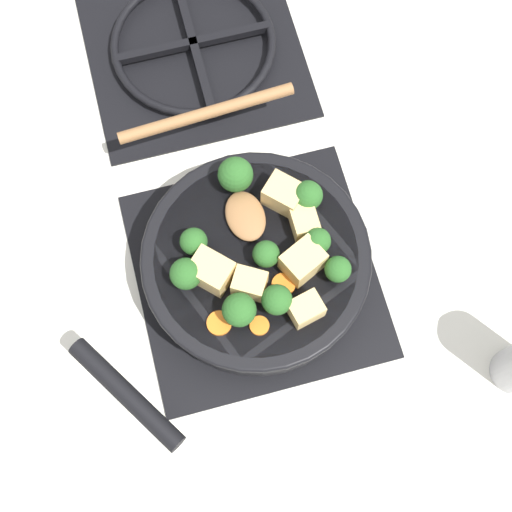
# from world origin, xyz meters

# --- Properties ---
(ground_plane) EXTENTS (2.40, 2.40, 0.00)m
(ground_plane) POSITION_xyz_m (0.00, 0.00, 0.00)
(ground_plane) COLOR silver
(front_burner_grate) EXTENTS (0.31, 0.31, 0.03)m
(front_burner_grate) POSITION_xyz_m (0.00, 0.00, 0.01)
(front_burner_grate) COLOR black
(front_burner_grate) RESTS_ON ground_plane
(rear_burner_grate) EXTENTS (0.31, 0.31, 0.03)m
(rear_burner_grate) POSITION_xyz_m (0.00, 0.36, 0.01)
(rear_burner_grate) COLOR black
(rear_burner_grate) RESTS_ON ground_plane
(skillet_pan) EXTENTS (0.39, 0.34, 0.05)m
(skillet_pan) POSITION_xyz_m (-0.00, -0.00, 0.06)
(skillet_pan) COLOR black
(skillet_pan) RESTS_ON front_burner_grate
(wooden_spoon) EXTENTS (0.24, 0.20, 0.02)m
(wooden_spoon) POSITION_xyz_m (-0.01, 0.14, 0.09)
(wooden_spoon) COLOR olive
(wooden_spoon) RESTS_ON skillet_pan
(tofu_cube_center_large) EXTENTS (0.03, 0.04, 0.03)m
(tofu_cube_center_large) POSITION_xyz_m (0.07, 0.02, 0.10)
(tofu_cube_center_large) COLOR #DBB770
(tofu_cube_center_large) RESTS_ON skillet_pan
(tofu_cube_near_handle) EXTENTS (0.04, 0.04, 0.03)m
(tofu_cube_near_handle) POSITION_xyz_m (0.04, -0.08, 0.10)
(tofu_cube_near_handle) COLOR #DBB770
(tofu_cube_near_handle) RESTS_ON skillet_pan
(tofu_cube_east_chunk) EXTENTS (0.06, 0.06, 0.04)m
(tofu_cube_east_chunk) POSITION_xyz_m (-0.06, -0.01, 0.10)
(tofu_cube_east_chunk) COLOR #DBB770
(tofu_cube_east_chunk) RESTS_ON skillet_pan
(tofu_cube_west_chunk) EXTENTS (0.06, 0.06, 0.04)m
(tofu_cube_west_chunk) POSITION_xyz_m (0.05, 0.06, 0.10)
(tofu_cube_west_chunk) COLOR #DBB770
(tofu_cube_west_chunk) RESTS_ON skillet_pan
(tofu_cube_back_piece) EXTENTS (0.06, 0.05, 0.04)m
(tofu_cube_back_piece) POSITION_xyz_m (0.05, -0.03, 0.10)
(tofu_cube_back_piece) COLOR #DBB770
(tofu_cube_back_piece) RESTS_ON skillet_pan
(tofu_cube_front_piece) EXTENTS (0.05, 0.05, 0.03)m
(tofu_cube_front_piece) POSITION_xyz_m (-0.02, -0.04, 0.10)
(tofu_cube_front_piece) COLOR #DBB770
(tofu_cube_front_piece) RESTS_ON skillet_pan
(broccoli_floret_near_spoon) EXTENTS (0.03, 0.03, 0.04)m
(broccoli_floret_near_spoon) POSITION_xyz_m (-0.07, 0.03, 0.10)
(broccoli_floret_near_spoon) COLOR #709956
(broccoli_floret_near_spoon) RESTS_ON skillet_pan
(broccoli_floret_center_top) EXTENTS (0.03, 0.03, 0.04)m
(broccoli_floret_center_top) POSITION_xyz_m (0.09, -0.05, 0.10)
(broccoli_floret_center_top) COLOR #709956
(broccoli_floret_center_top) RESTS_ON skillet_pan
(broccoli_floret_east_rim) EXTENTS (0.03, 0.03, 0.04)m
(broccoli_floret_east_rim) POSITION_xyz_m (0.01, -0.01, 0.10)
(broccoli_floret_east_rim) COLOR #709956
(broccoli_floret_east_rim) RESTS_ON skillet_pan
(broccoli_floret_west_rim) EXTENTS (0.04, 0.04, 0.05)m
(broccoli_floret_west_rim) POSITION_xyz_m (-0.00, 0.10, 0.11)
(broccoli_floret_west_rim) COLOR #709956
(broccoli_floret_west_rim) RESTS_ON skillet_pan
(broccoli_floret_north_edge) EXTENTS (0.04, 0.04, 0.05)m
(broccoli_floret_north_edge) POSITION_xyz_m (-0.04, -0.07, 0.11)
(broccoli_floret_north_edge) COLOR #709956
(broccoli_floret_north_edge) RESTS_ON skillet_pan
(broccoli_floret_south_cluster) EXTENTS (0.04, 0.04, 0.04)m
(broccoli_floret_south_cluster) POSITION_xyz_m (0.01, -0.07, 0.11)
(broccoli_floret_south_cluster) COLOR #709956
(broccoli_floret_south_cluster) RESTS_ON skillet_pan
(broccoli_floret_mid_floret) EXTENTS (0.04, 0.04, 0.04)m
(broccoli_floret_mid_floret) POSITION_xyz_m (0.08, 0.05, 0.11)
(broccoli_floret_mid_floret) COLOR #709956
(broccoli_floret_mid_floret) RESTS_ON skillet_pan
(broccoli_floret_small_inner) EXTENTS (0.04, 0.04, 0.05)m
(broccoli_floret_small_inner) POSITION_xyz_m (-0.09, -0.01, 0.11)
(broccoli_floret_small_inner) COLOR #709956
(broccoli_floret_small_inner) RESTS_ON skillet_pan
(broccoli_floret_tall_stem) EXTENTS (0.03, 0.03, 0.04)m
(broccoli_floret_tall_stem) POSITION_xyz_m (0.07, -0.01, 0.10)
(broccoli_floret_tall_stem) COLOR #709956
(broccoli_floret_tall_stem) RESTS_ON skillet_pan
(carrot_slice_orange_thin) EXTENTS (0.03, 0.03, 0.01)m
(carrot_slice_orange_thin) POSITION_xyz_m (-0.06, -0.07, 0.08)
(carrot_slice_orange_thin) COLOR orange
(carrot_slice_orange_thin) RESTS_ON skillet_pan
(carrot_slice_near_center) EXTENTS (0.03, 0.03, 0.01)m
(carrot_slice_near_center) POSITION_xyz_m (0.02, -0.04, 0.08)
(carrot_slice_near_center) COLOR orange
(carrot_slice_near_center) RESTS_ON skillet_pan
(carrot_slice_edge_slice) EXTENTS (0.02, 0.02, 0.01)m
(carrot_slice_edge_slice) POSITION_xyz_m (-0.02, -0.09, 0.08)
(carrot_slice_edge_slice) COLOR orange
(carrot_slice_edge_slice) RESTS_ON skillet_pan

